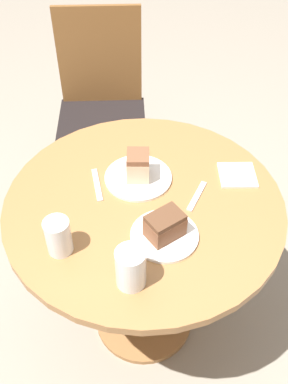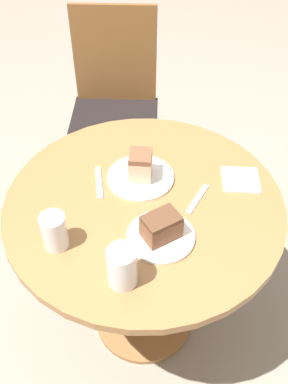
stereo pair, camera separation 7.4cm
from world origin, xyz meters
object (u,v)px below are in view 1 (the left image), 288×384
Objects in this scene: cake_slice_far at (165,225)px; cake_slice_near at (137,166)px; plate_far at (164,235)px; plate_near at (137,178)px; glass_lemonade at (131,269)px; glass_water at (59,238)px; chair at (102,112)px.

cake_slice_near is at bearing 98.04° from cake_slice_far.
plate_far is 1.59× the size of cake_slice_far.
cake_slice_far is (0.04, -0.26, 0.04)m from plate_near.
glass_lemonade is 1.08× the size of glass_water.
glass_lemonade reaches higher than plate_near.
cake_slice_near is 0.78× the size of glass_lemonade.
glass_water reaches higher than cake_slice_near.
glass_lemonade reaches higher than glass_water.
cake_slice_near is 0.84× the size of glass_water.
cake_slice_near reaches higher than plate_far.
glass_water is at bearing -94.15° from chair.
glass_lemonade is at bearing -83.68° from chair.
glass_water is at bearing -136.66° from plate_near.
plate_far is at bearing -81.96° from plate_near.
cake_slice_near is 0.26m from cake_slice_far.
plate_far is at bearing 48.24° from glass_lemonade.
chair is at bearing 93.57° from cake_slice_near.
glass_lemonade is at bearing -102.13° from plate_near.
glass_water is (-0.27, -0.25, -0.01)m from cake_slice_near.
chair reaches higher than glass_water.
glass_water is (-0.22, -1.00, 0.28)m from chair.
glass_water is (-0.30, 0.01, 0.05)m from plate_far.
cake_slice_near is 0.37m from glass_water.
plate_far is 0.31m from glass_water.
chair is 4.74× the size of plate_far.
glass_lemonade is (-0.09, -0.40, -0.00)m from cake_slice_near.
chair is 8.37× the size of glass_water.
glass_water is at bearing -136.66° from cake_slice_near.
cake_slice_far is at bearing 48.24° from glass_lemonade.
glass_water reaches higher than cake_slice_far.
plate_near is at bearing 98.04° from plate_far.
cake_slice_far reaches higher than plate_far.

